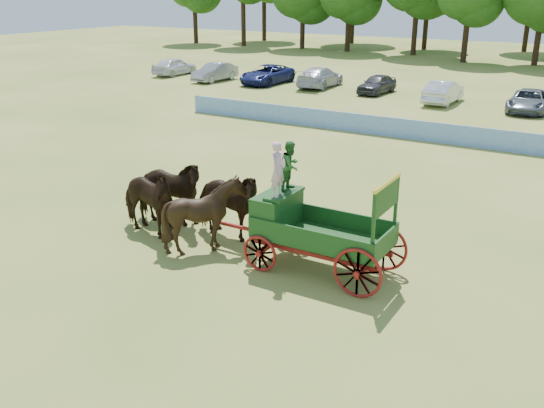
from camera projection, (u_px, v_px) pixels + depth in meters
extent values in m
plane|color=#AB9E4D|center=(197.00, 264.00, 17.87)|extent=(160.00, 160.00, 0.00)
imported|color=black|center=(146.00, 201.00, 19.56)|extent=(2.92, 1.64, 2.33)
imported|color=black|center=(168.00, 192.00, 20.44)|extent=(2.93, 1.68, 2.33)
imported|color=black|center=(205.00, 215.00, 18.39)|extent=(2.36, 2.15, 2.34)
imported|color=black|center=(226.00, 204.00, 19.28)|extent=(2.82, 1.38, 2.33)
cube|color=maroon|center=(277.00, 241.00, 17.97)|extent=(0.12, 2.00, 0.12)
cube|color=maroon|center=(371.00, 263.00, 16.51)|extent=(0.12, 2.00, 0.12)
cube|color=maroon|center=(313.00, 254.00, 16.76)|extent=(3.80, 0.10, 0.12)
cube|color=maroon|center=(331.00, 241.00, 17.64)|extent=(3.80, 0.10, 0.12)
cube|color=maroon|center=(251.00, 230.00, 18.35)|extent=(2.80, 0.09, 0.09)
cube|color=#164318|center=(322.00, 238.00, 17.10)|extent=(3.80, 1.80, 0.10)
cube|color=#164318|center=(308.00, 239.00, 16.29)|extent=(3.80, 0.06, 0.55)
cube|color=#164318|center=(336.00, 219.00, 17.71)|extent=(3.80, 0.06, 0.55)
cube|color=#164318|center=(386.00, 242.00, 16.09)|extent=(0.06, 1.80, 0.55)
cube|color=#164318|center=(277.00, 211.00, 17.64)|extent=(0.85, 1.70, 1.05)
cube|color=#164318|center=(284.00, 194.00, 17.33)|extent=(0.55, 1.50, 0.08)
cube|color=#164318|center=(266.00, 215.00, 17.89)|extent=(0.10, 1.60, 0.65)
cube|color=#164318|center=(271.00, 225.00, 17.91)|extent=(0.55, 1.60, 0.06)
cube|color=#164318|center=(373.00, 229.00, 15.26)|extent=(0.08, 0.08, 1.80)
cube|color=#164318|center=(395.00, 210.00, 16.55)|extent=(0.08, 0.08, 1.80)
cube|color=#164318|center=(386.00, 198.00, 15.70)|extent=(0.07, 1.75, 0.75)
cube|color=gold|center=(387.00, 183.00, 15.56)|extent=(0.08, 1.80, 0.09)
cube|color=gold|center=(385.00, 197.00, 15.72)|extent=(0.02, 1.30, 0.12)
torus|color=maroon|center=(260.00, 254.00, 17.22)|extent=(1.09, 0.09, 1.09)
torus|color=maroon|center=(292.00, 232.00, 18.75)|extent=(1.09, 0.09, 1.09)
torus|color=maroon|center=(357.00, 273.00, 15.71)|extent=(1.39, 0.09, 1.39)
torus|color=maroon|center=(384.00, 248.00, 17.24)|extent=(1.39, 0.09, 1.39)
imported|color=#E4AEC4|center=(278.00, 169.00, 16.76)|extent=(0.37, 0.57, 1.56)
imported|color=#256024|center=(291.00, 165.00, 17.35)|extent=(0.54, 0.69, 1.42)
cube|color=blue|center=(387.00, 127.00, 32.67)|extent=(26.00, 0.08, 1.05)
imported|color=silver|center=(174.00, 66.00, 54.67)|extent=(1.91, 4.67, 1.59)
imported|color=gray|center=(215.00, 72.00, 51.27)|extent=(1.88, 4.64, 1.50)
imported|color=navy|center=(267.00, 74.00, 49.80)|extent=(2.72, 5.59, 1.53)
imported|color=silver|center=(320.00, 77.00, 48.24)|extent=(2.48, 5.56, 1.59)
imported|color=#333338|center=(377.00, 84.00, 45.40)|extent=(1.96, 4.28, 1.42)
imported|color=silver|center=(443.00, 92.00, 41.63)|extent=(1.70, 4.74, 1.56)
imported|color=slate|center=(529.00, 101.00, 38.92)|extent=(2.47, 5.12, 1.40)
cylinder|color=#382314|center=(195.00, 25.00, 84.11)|extent=(0.60, 0.60, 4.73)
cylinder|color=#382314|center=(243.00, 24.00, 80.00)|extent=(0.60, 0.60, 5.51)
cylinder|color=#382314|center=(302.00, 31.00, 76.99)|extent=(0.60, 0.60, 4.29)
cylinder|color=#382314|center=(348.00, 34.00, 73.44)|extent=(0.60, 0.60, 4.20)
cylinder|color=#382314|center=(415.00, 33.00, 69.53)|extent=(0.60, 0.60, 5.05)
cylinder|color=#382314|center=(465.00, 41.00, 63.18)|extent=(0.60, 0.60, 4.31)
cylinder|color=#382314|center=(537.00, 43.00, 60.72)|extent=(0.60, 0.60, 4.36)
cylinder|color=#382314|center=(264.00, 20.00, 87.84)|extent=(0.60, 0.60, 5.82)
cylinder|color=#382314|center=(352.00, 21.00, 83.53)|extent=(0.60, 0.60, 5.90)
cylinder|color=#382314|center=(425.00, 30.00, 75.54)|extent=(0.60, 0.60, 4.77)
cylinder|color=#382314|center=(527.00, 28.00, 72.96)|extent=(0.60, 0.60, 5.64)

